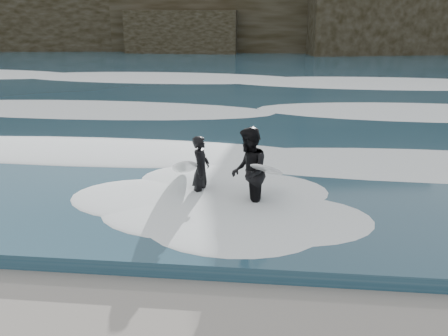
{
  "coord_description": "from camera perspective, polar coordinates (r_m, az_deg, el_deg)",
  "views": [
    {
      "loc": [
        0.77,
        -4.55,
        4.62
      ],
      "look_at": [
        -0.39,
        6.28,
        1.0
      ],
      "focal_mm": 40.0,
      "sensor_mm": 36.0,
      "label": 1
    }
  ],
  "objects": [
    {
      "name": "sea",
      "position": [
        33.86,
        4.85,
        10.71
      ],
      "size": [
        90.0,
        52.0,
        0.3
      ],
      "primitive_type": "cube",
      "color": "#214354",
      "rests_on": "ground"
    },
    {
      "name": "foam_mid",
      "position": [
        20.99,
        3.92,
        6.78
      ],
      "size": [
        60.0,
        4.0,
        0.24
      ],
      "primitive_type": "ellipsoid",
      "color": "white",
      "rests_on": "sea"
    },
    {
      "name": "surfer_right",
      "position": [
        11.13,
        3.0,
        -0.48
      ],
      "size": [
        1.34,
        2.06,
        2.04
      ],
      "color": "black",
      "rests_on": "ground"
    },
    {
      "name": "surfer_left",
      "position": [
        11.94,
        -3.21,
        -0.13
      ],
      "size": [
        1.19,
        2.23,
        1.66
      ],
      "color": "black",
      "rests_on": "ground"
    },
    {
      "name": "foam_far",
      "position": [
        29.85,
        4.66,
        10.27
      ],
      "size": [
        60.0,
        4.8,
        0.3
      ],
      "primitive_type": "ellipsoid",
      "color": "white",
      "rests_on": "sea"
    },
    {
      "name": "foam_near",
      "position": [
        14.21,
        2.74,
        1.08
      ],
      "size": [
        60.0,
        3.2,
        0.2
      ],
      "primitive_type": "ellipsoid",
      "color": "white",
      "rests_on": "sea"
    }
  ]
}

